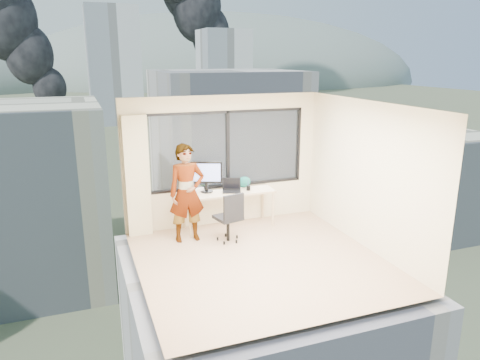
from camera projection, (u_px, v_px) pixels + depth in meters
name	position (u px, v px, depth m)	size (l,w,h in m)	color
floor	(260.00, 261.00, 7.57)	(4.00, 4.00, 0.01)	tan
ceiling	(262.00, 105.00, 6.88)	(4.00, 4.00, 0.01)	white
wall_front	(326.00, 230.00, 5.41)	(4.00, 0.01, 2.60)	beige
wall_left	(135.00, 199.00, 6.56)	(0.01, 4.00, 2.60)	beige
wall_right	(367.00, 176.00, 7.89)	(0.01, 4.00, 2.60)	beige
window_wall	(225.00, 149.00, 9.00)	(3.30, 0.16, 1.55)	black
curtain	(137.00, 177.00, 8.40)	(0.45, 0.14, 2.30)	beige
desk	(229.00, 209.00, 8.97)	(1.80, 0.60, 0.75)	tan
chair	(228.00, 216.00, 8.27)	(0.49, 0.49, 0.97)	black
person	(187.00, 193.00, 8.21)	(0.66, 0.44, 1.82)	#2D2D33
monitor	(206.00, 177.00, 8.76)	(0.62, 0.13, 0.62)	black
game_console	(194.00, 189.00, 8.89)	(0.33, 0.28, 0.08)	white
laptop	(232.00, 186.00, 8.81)	(0.36, 0.38, 0.23)	black
cellphone	(234.00, 192.00, 8.79)	(0.10, 0.04, 0.01)	black
pen_cup	(248.00, 188.00, 8.93)	(0.08, 0.08, 0.10)	black
handbag	(244.00, 182.00, 9.13)	(0.29, 0.15, 0.22)	#0C4C46
exterior_ground	(87.00, 124.00, 119.98)	(400.00, 400.00, 0.04)	#515B3D
near_bldg_b	(227.00, 148.00, 47.55)	(14.00, 13.00, 16.00)	silver
near_bldg_c	(428.00, 184.00, 45.24)	(12.00, 10.00, 10.00)	#F0EAC9
far_tower_b	(114.00, 66.00, 118.67)	(13.00, 13.00, 30.00)	silver
far_tower_c	(224.00, 70.00, 149.57)	(15.00, 15.00, 26.00)	silver
hill_b	(219.00, 81.00, 334.28)	(300.00, 220.00, 96.00)	slate
tree_b	(206.00, 272.00, 27.71)	(7.60, 7.60, 9.00)	#214A18
tree_c	(301.00, 164.00, 53.47)	(8.40, 8.40, 10.00)	#214A18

